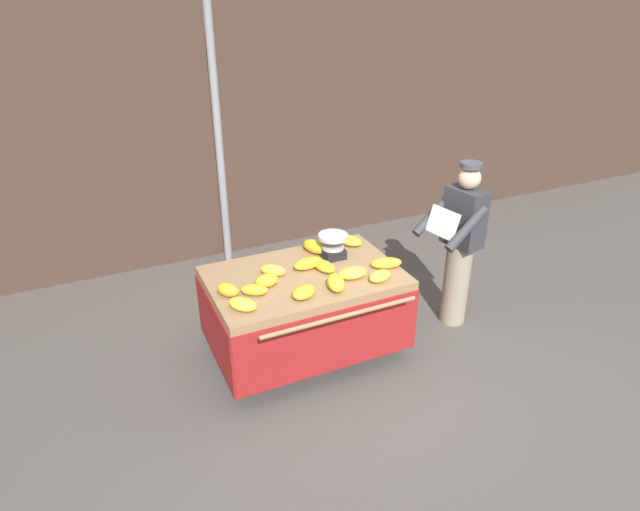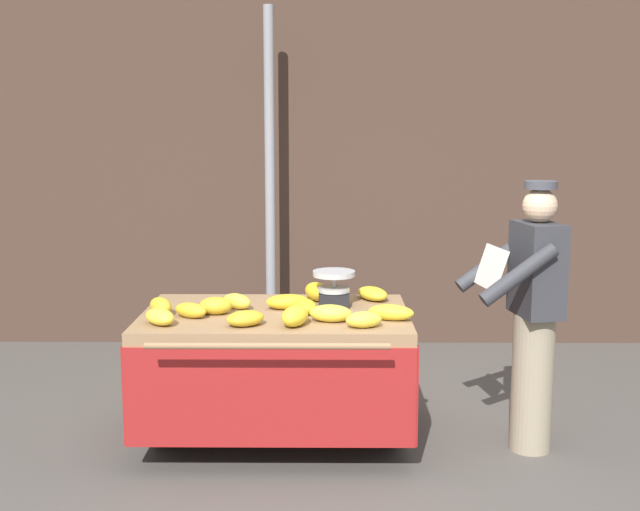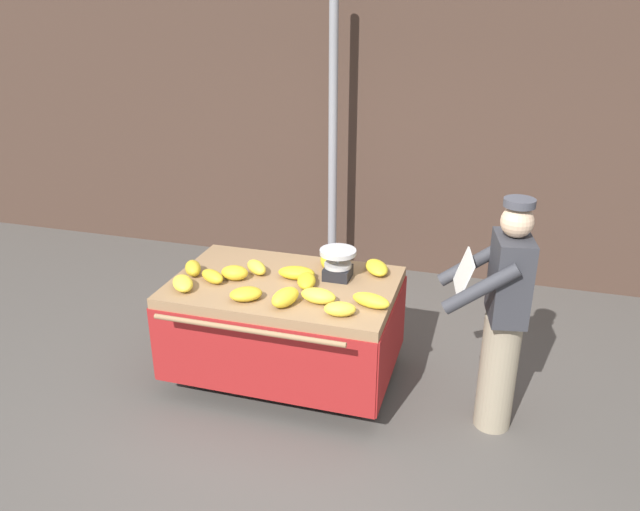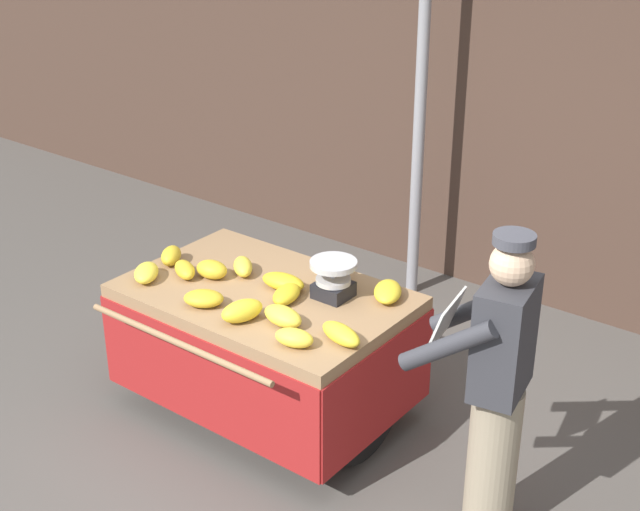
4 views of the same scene
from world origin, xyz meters
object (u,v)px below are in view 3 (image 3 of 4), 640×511
at_px(banana_bunch_3, 212,276).
at_px(banana_bunch_9, 377,268).
at_px(street_pole, 333,140).
at_px(vendor_person, 502,318).
at_px(banana_bunch_6, 371,300).
at_px(weighing_scale, 338,264).
at_px(banana_bunch_7, 257,267).
at_px(banana_cart, 284,308).
at_px(banana_bunch_0, 193,268).
at_px(banana_bunch_5, 329,261).
at_px(banana_bunch_4, 183,283).
at_px(banana_bunch_1, 307,281).
at_px(banana_bunch_13, 285,297).
at_px(banana_bunch_8, 318,296).
at_px(banana_bunch_12, 297,273).
at_px(banana_bunch_2, 340,309).
at_px(banana_bunch_10, 235,273).
at_px(banana_bunch_11, 246,294).

height_order(banana_bunch_3, banana_bunch_9, banana_bunch_3).
bearing_deg(street_pole, vendor_person, -49.92).
bearing_deg(banana_bunch_3, banana_bunch_6, -2.47).
relative_size(weighing_scale, banana_bunch_7, 1.20).
bearing_deg(banana_bunch_6, banana_bunch_7, 162.87).
xyz_separation_m(banana_cart, weighing_scale, (0.38, 0.19, 0.34)).
bearing_deg(banana_bunch_0, banana_bunch_5, 23.40).
bearing_deg(banana_cart, banana_bunch_3, -163.65).
distance_m(street_pole, weighing_scale, 1.95).
height_order(banana_bunch_4, banana_bunch_5, banana_bunch_5).
relative_size(banana_bunch_1, banana_bunch_7, 1.09).
bearing_deg(banana_bunch_5, banana_bunch_1, -101.06).
bearing_deg(street_pole, banana_bunch_13, -82.58).
xyz_separation_m(street_pole, banana_cart, (0.17, -1.99, -0.89)).
height_order(banana_bunch_3, banana_bunch_6, banana_bunch_6).
xyz_separation_m(banana_bunch_1, banana_bunch_4, (-0.86, -0.31, 0.00)).
xyz_separation_m(weighing_scale, banana_bunch_9, (0.27, 0.18, -0.07)).
bearing_deg(banana_bunch_0, banana_bunch_4, -79.47).
relative_size(banana_bunch_7, banana_bunch_8, 0.89).
bearing_deg(banana_bunch_8, banana_bunch_9, 64.82).
relative_size(banana_bunch_0, banana_bunch_12, 0.75).
bearing_deg(banana_bunch_7, banana_bunch_9, 16.87).
bearing_deg(weighing_scale, banana_bunch_2, -73.56).
bearing_deg(street_pole, banana_bunch_9, -63.45).
relative_size(banana_cart, banana_bunch_10, 8.22).
height_order(weighing_scale, banana_bunch_5, weighing_scale).
xyz_separation_m(banana_bunch_2, banana_bunch_8, (-0.20, 0.14, 0.00)).
xyz_separation_m(banana_bunch_5, banana_bunch_6, (0.46, -0.56, -0.01)).
xyz_separation_m(street_pole, banana_bunch_12, (0.24, -1.90, -0.61)).
relative_size(street_pole, banana_bunch_5, 10.98).
distance_m(street_pole, banana_bunch_13, 2.43).
distance_m(street_pole, banana_bunch_7, 1.99).
xyz_separation_m(street_pole, banana_bunch_9, (0.81, -1.62, -0.62)).
bearing_deg(banana_cart, banana_bunch_11, -113.87).
xyz_separation_m(banana_bunch_4, banana_bunch_11, (0.52, -0.03, -0.00)).
xyz_separation_m(banana_bunch_5, banana_bunch_12, (-0.19, -0.27, -0.01)).
bearing_deg(banana_bunch_10, banana_cart, 9.01).
relative_size(banana_bunch_6, vendor_person, 0.17).
height_order(banana_bunch_9, banana_bunch_13, banana_bunch_13).
bearing_deg(banana_bunch_11, banana_cart, 66.13).
relative_size(street_pole, banana_bunch_2, 13.95).
relative_size(banana_bunch_0, banana_bunch_8, 0.82).
bearing_deg(banana_bunch_2, banana_bunch_0, 165.90).
distance_m(banana_bunch_2, banana_bunch_10, 0.98).
height_order(banana_bunch_2, banana_bunch_3, banana_bunch_2).
bearing_deg(banana_bunch_4, banana_bunch_6, 5.02).
bearing_deg(banana_bunch_0, banana_bunch_12, 11.29).
bearing_deg(banana_bunch_11, street_pole, 90.20).
bearing_deg(banana_bunch_5, banana_bunch_9, 2.27).
xyz_separation_m(banana_cart, banana_bunch_5, (0.26, 0.35, 0.29)).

